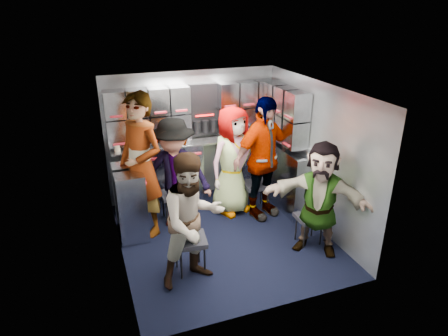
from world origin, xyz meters
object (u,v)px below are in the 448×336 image
object	(u,v)px
attendant_arc_d	(263,159)
jump_seat_mid_left	(173,196)
attendant_arc_b	(175,174)
attendant_arc_e	(320,199)
attendant_standing	(141,166)
attendant_arc_c	(233,161)
attendant_arc_a	(193,221)
jump_seat_near_left	(190,242)
jump_seat_mid_right	(256,186)
jump_seat_near_right	(309,219)
jump_seat_center	(228,186)

from	to	relation	value
attendant_arc_d	jump_seat_mid_left	bearing A→B (deg)	146.10
attendant_arc_b	attendant_arc_e	distance (m)	2.03
attendant_standing	attendant_arc_e	size ratio (longest dim) A/B	1.33
attendant_arc_c	attendant_arc_a	bearing A→B (deg)	-145.57
jump_seat_near_left	jump_seat_mid_right	bearing A→B (deg)	39.52
attendant_arc_b	attendant_arc_e	size ratio (longest dim) A/B	1.07
attendant_arc_b	jump_seat_near_right	bearing A→B (deg)	-6.73
jump_seat_near_left	attendant_arc_a	world-z (taller)	attendant_arc_a
attendant_arc_e	jump_seat_mid_left	bearing A→B (deg)	178.24
jump_seat_mid_right	attendant_arc_c	world-z (taller)	attendant_arc_c
jump_seat_mid_left	attendant_standing	distance (m)	0.80
jump_seat_near_right	attendant_arc_c	world-z (taller)	attendant_arc_c
attendant_standing	attendant_arc_b	xyz separation A→B (m)	(0.46, 0.02, -0.20)
jump_seat_near_left	jump_seat_center	xyz separation A→B (m)	(1.04, 1.44, -0.06)
jump_seat_mid_left	attendant_arc_b	xyz separation A→B (m)	(0.00, -0.18, 0.43)
jump_seat_near_left	attendant_arc_d	bearing A→B (deg)	34.86
jump_seat_mid_left	attendant_arc_c	distance (m)	1.04
jump_seat_near_left	jump_seat_center	world-z (taller)	jump_seat_near_left
attendant_standing	attendant_arc_d	xyz separation A→B (m)	(1.75, -0.14, -0.09)
attendant_standing	attendant_arc_e	distance (m)	2.41
jump_seat_mid_right	attendant_arc_e	world-z (taller)	attendant_arc_e
jump_seat_mid_left	jump_seat_mid_right	xyz separation A→B (m)	(1.29, -0.16, 0.02)
attendant_arc_c	attendant_arc_d	xyz separation A→B (m)	(0.37, -0.28, 0.09)
jump_seat_center	jump_seat_near_right	distance (m)	1.53
jump_seat_near_right	attendant_arc_a	xyz separation A→B (m)	(-1.69, -0.23, 0.44)
attendant_arc_c	attendant_arc_d	bearing A→B (deg)	-57.02
jump_seat_near_left	attendant_arc_c	distance (m)	1.69
attendant_standing	attendant_arc_c	xyz separation A→B (m)	(1.39, 0.14, -0.17)
jump_seat_center	jump_seat_near_left	bearing A→B (deg)	-125.84
jump_seat_center	attendant_standing	world-z (taller)	attendant_standing
jump_seat_mid_left	attendant_arc_d	xyz separation A→B (m)	(1.29, -0.34, 0.54)
attendant_arc_d	jump_seat_mid_right	bearing A→B (deg)	70.80
jump_seat_center	attendant_arc_e	distance (m)	1.75
jump_seat_center	jump_seat_near_right	bearing A→B (deg)	-64.70
jump_seat_center	attendant_arc_c	distance (m)	0.53
jump_seat_near_right	attendant_arc_e	xyz separation A→B (m)	(0.00, -0.18, 0.40)
attendant_arc_d	attendant_standing	bearing A→B (deg)	156.28
jump_seat_center	attendant_arc_d	distance (m)	0.83
attendant_arc_a	jump_seat_mid_left	bearing A→B (deg)	75.27
jump_seat_mid_left	attendant_standing	bearing A→B (deg)	-156.35
attendant_arc_e	attendant_arc_c	bearing A→B (deg)	155.96
jump_seat_near_left	attendant_arc_a	size ratio (longest dim) A/B	0.29
attendant_standing	jump_seat_near_left	bearing A→B (deg)	-16.62
jump_seat_mid_right	attendant_arc_b	distance (m)	1.36
attendant_arc_e	attendant_arc_a	bearing A→B (deg)	-137.64
attendant_standing	attendant_arc_a	xyz separation A→B (m)	(0.35, -1.30, -0.21)
jump_seat_center	attendant_arc_d	size ratio (longest dim) A/B	0.21
jump_seat_near_right	attendant_standing	xyz separation A→B (m)	(-2.04, 1.07, 0.65)
jump_seat_center	attendant_arc_d	world-z (taller)	attendant_arc_d
jump_seat_mid_left	attendant_arc_a	world-z (taller)	attendant_arc_a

